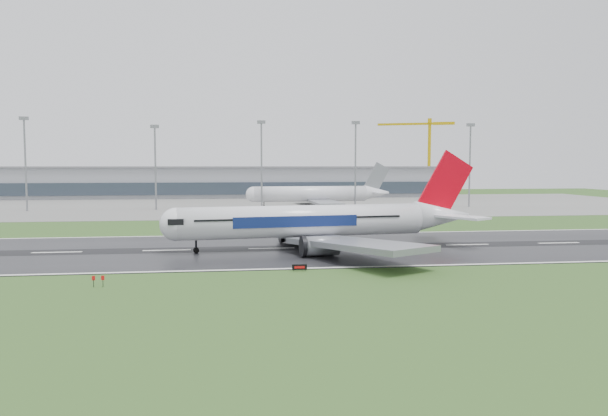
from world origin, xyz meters
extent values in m
plane|color=#294B1B|center=(0.00, 0.00, 0.00)|extent=(520.00, 520.00, 0.00)
cube|color=black|center=(0.00, 0.00, 0.05)|extent=(400.00, 45.00, 0.10)
cube|color=slate|center=(0.00, 125.00, 0.04)|extent=(400.00, 130.00, 0.08)
cube|color=gray|center=(0.00, 185.00, 7.50)|extent=(240.00, 36.00, 15.00)
cylinder|color=gray|center=(-59.98, 100.00, 16.06)|extent=(0.64, 0.64, 32.11)
cylinder|color=gray|center=(-15.31, 100.00, 14.84)|extent=(0.64, 0.64, 29.68)
cylinder|color=gray|center=(23.15, 100.00, 15.80)|extent=(0.64, 0.64, 31.61)
cylinder|color=gray|center=(58.72, 100.00, 15.87)|extent=(0.64, 0.64, 31.74)
cylinder|color=gray|center=(104.18, 100.00, 15.66)|extent=(0.64, 0.64, 31.32)
camera|label=1|loc=(12.76, -107.66, 16.21)|focal=32.94mm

